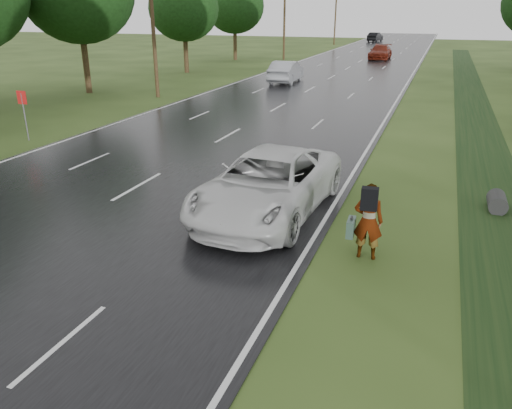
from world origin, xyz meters
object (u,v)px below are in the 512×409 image
(silver_sedan, at_px, (286,72))
(white_pickup, at_px, (268,184))
(pedestrian, at_px, (367,220))
(road_sign, at_px, (23,105))

(silver_sedan, bearing_deg, white_pickup, 103.15)
(pedestrian, xyz_separation_m, white_pickup, (-3.17, 1.85, -0.05))
(road_sign, height_order, white_pickup, road_sign)
(silver_sedan, bearing_deg, pedestrian, 107.75)
(silver_sedan, bearing_deg, road_sign, 73.62)
(road_sign, xyz_separation_m, white_pickup, (13.51, -4.74, -0.69))
(road_sign, relative_size, pedestrian, 1.19)
(white_pickup, bearing_deg, silver_sedan, 108.88)
(road_sign, distance_m, white_pickup, 14.33)
(white_pickup, xyz_separation_m, silver_sedan, (-7.87, 27.81, -0.03))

